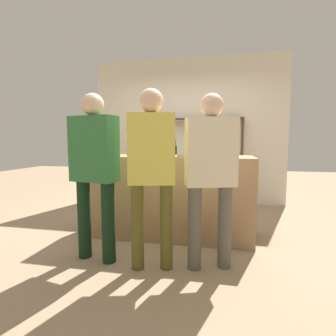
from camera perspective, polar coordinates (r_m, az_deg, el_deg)
ground_plane at (r=3.52m, az=0.00°, el=-14.20°), size 16.00×16.00×0.00m
bar_counter at (r=3.38m, az=0.00°, el=-6.04°), size 2.10×0.69×1.02m
back_wall at (r=5.23m, az=4.34°, el=7.96°), size 3.70×0.12×2.80m
back_shelf at (r=5.04m, az=4.08°, el=4.60°), size 2.11×0.18×1.64m
counter_bottle_0 at (r=3.56m, az=-6.78°, el=4.84°), size 0.07×0.07×0.33m
counter_bottle_1 at (r=3.69m, az=-14.04°, el=4.97°), size 0.08×0.08×0.36m
counter_bottle_2 at (r=3.16m, az=8.45°, el=4.92°), size 0.08×0.08×0.34m
counter_bottle_3 at (r=3.52m, az=-14.07°, el=4.98°), size 0.08×0.08×0.36m
wine_glass at (r=3.28m, az=-5.35°, el=4.65°), size 0.08×0.08×0.15m
ice_bucket at (r=3.15m, az=4.00°, el=4.70°), size 0.24×0.24×0.24m
cork_jar at (r=3.33m, az=5.92°, el=3.92°), size 0.11×0.11×0.15m
customer_center at (r=2.40m, az=-3.60°, el=0.71°), size 0.46×0.28×1.68m
customer_right at (r=2.45m, az=9.27°, el=-0.13°), size 0.50×0.33×1.64m
customer_left at (r=2.69m, az=-15.73°, el=0.65°), size 0.50×0.30×1.67m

